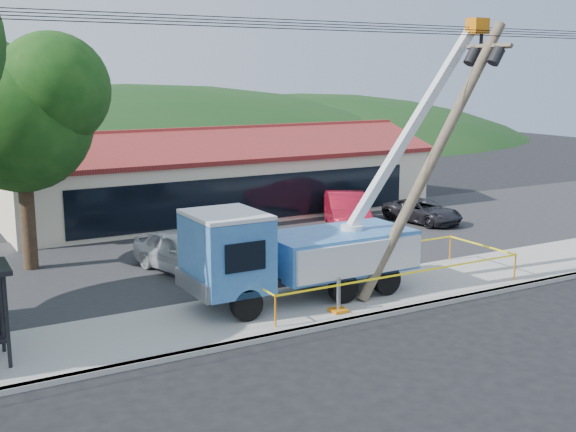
# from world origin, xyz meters

# --- Properties ---
(ground) EXTENTS (120.00, 120.00, 0.00)m
(ground) POSITION_xyz_m (0.00, 0.00, 0.00)
(ground) COLOR black
(ground) RESTS_ON ground
(curb) EXTENTS (60.00, 0.25, 0.15)m
(curb) POSITION_xyz_m (0.00, 2.10, 0.07)
(curb) COLOR #A39F98
(curb) RESTS_ON ground
(sidewalk) EXTENTS (60.00, 4.00, 0.15)m
(sidewalk) POSITION_xyz_m (0.00, 4.00, 0.07)
(sidewalk) COLOR #A39F98
(sidewalk) RESTS_ON ground
(parking_lot) EXTENTS (60.00, 12.00, 0.10)m
(parking_lot) POSITION_xyz_m (0.00, 12.00, 0.05)
(parking_lot) COLOR #28282B
(parking_lot) RESTS_ON ground
(strip_mall) EXTENTS (22.50, 8.53, 4.67)m
(strip_mall) POSITION_xyz_m (4.00, 19.98, 1.88)
(strip_mall) COLOR beige
(strip_mall) RESTS_ON ground
(tree_lot) EXTENTS (6.30, 5.60, 8.94)m
(tree_lot) POSITION_xyz_m (-7.00, 13.00, 6.21)
(tree_lot) COLOR #332316
(tree_lot) RESTS_ON ground
(hill_center) EXTENTS (89.60, 64.00, 32.00)m
(hill_center) POSITION_xyz_m (10.00, 55.00, 0.00)
(hill_center) COLOR #133412
(hill_center) RESTS_ON ground
(hill_east) EXTENTS (72.80, 52.00, 26.00)m
(hill_east) POSITION_xyz_m (30.00, 55.00, 0.00)
(hill_east) COLOR #133412
(hill_east) RESTS_ON ground
(utility_truck) EXTENTS (11.29, 4.18, 9.16)m
(utility_truck) POSITION_xyz_m (-0.13, 4.63, 1.83)
(utility_truck) COLOR black
(utility_truck) RESTS_ON ground
(leaning_pole) EXTENTS (5.83, 2.00, 9.09)m
(leaning_pole) POSITION_xyz_m (4.61, 3.33, 5.08)
(leaning_pole) COLOR #4E4333
(leaning_pole) RESTS_ON ground
(caution_tape) EXTENTS (9.82, 3.43, 0.99)m
(caution_tape) POSITION_xyz_m (2.81, 4.26, 0.88)
(caution_tape) COLOR orange
(caution_tape) RESTS_ON ground
(car_silver) EXTENTS (2.91, 4.93, 1.57)m
(car_silver) POSITION_xyz_m (-2.14, 9.69, 0.00)
(car_silver) COLOR #B9BCC1
(car_silver) RESTS_ON ground
(car_red) EXTENTS (3.89, 5.39, 1.69)m
(car_red) POSITION_xyz_m (7.64, 13.16, 0.00)
(car_red) COLOR maroon
(car_red) RESTS_ON ground
(car_dark) EXTENTS (2.50, 4.43, 1.17)m
(car_dark) POSITION_xyz_m (11.62, 12.28, 0.00)
(car_dark) COLOR black
(car_dark) RESTS_ON ground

